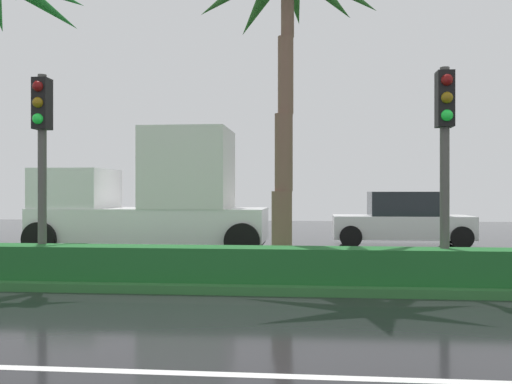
{
  "coord_description": "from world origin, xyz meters",
  "views": [
    {
      "loc": [
        0.43,
        -3.27,
        1.73
      ],
      "look_at": [
        -1.05,
        11.9,
        1.71
      ],
      "focal_mm": 39.72,
      "sensor_mm": 36.0,
      "label": 1
    }
  ],
  "objects_px": {
    "traffic_signal_median_right": "(445,134)",
    "box_truck_lead": "(154,198)",
    "traffic_signal_median_left": "(42,137)",
    "car_in_traffic_leading": "(403,220)"
  },
  "relations": [
    {
      "from": "traffic_signal_median_right",
      "to": "box_truck_lead",
      "type": "bearing_deg",
      "value": 140.26
    },
    {
      "from": "traffic_signal_median_left",
      "to": "car_in_traffic_leading",
      "type": "height_order",
      "value": "traffic_signal_median_left"
    },
    {
      "from": "box_truck_lead",
      "to": "traffic_signal_median_left",
      "type": "bearing_deg",
      "value": 83.26
    },
    {
      "from": "car_in_traffic_leading",
      "to": "traffic_signal_median_left",
      "type": "bearing_deg",
      "value": 46.14
    },
    {
      "from": "traffic_signal_median_left",
      "to": "traffic_signal_median_right",
      "type": "distance_m",
      "value": 7.31
    },
    {
      "from": "traffic_signal_median_right",
      "to": "box_truck_lead",
      "type": "height_order",
      "value": "traffic_signal_median_right"
    },
    {
      "from": "traffic_signal_median_right",
      "to": "car_in_traffic_leading",
      "type": "distance_m",
      "value": 8.63
    },
    {
      "from": "traffic_signal_median_left",
      "to": "box_truck_lead",
      "type": "height_order",
      "value": "traffic_signal_median_left"
    },
    {
      "from": "traffic_signal_median_left",
      "to": "car_in_traffic_leading",
      "type": "bearing_deg",
      "value": 46.14
    },
    {
      "from": "traffic_signal_median_right",
      "to": "box_truck_lead",
      "type": "xyz_separation_m",
      "value": [
        -6.67,
        5.54,
        -1.16
      ]
    }
  ]
}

